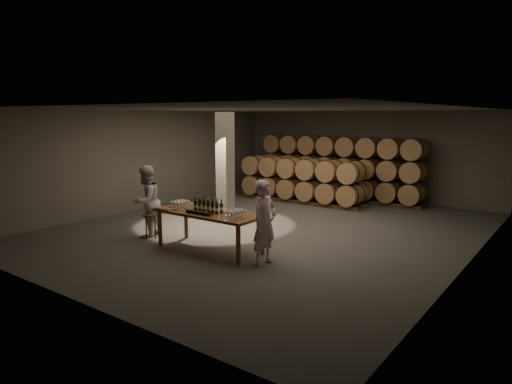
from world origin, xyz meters
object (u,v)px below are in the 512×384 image
Objects in this scene: tasting_table at (209,216)px; bottle_cluster at (208,207)px; notebook_near at (167,209)px; plate at (229,215)px; person_man at (265,223)px; person_woman at (146,201)px; stool at (150,219)px.

bottle_cluster is at bearing -104.40° from tasting_table.
bottle_cluster is 1.00m from notebook_near.
plate is (0.61, -0.03, 0.11)m from tasting_table.
person_man is at bearing 4.65° from notebook_near.
person_man is (1.60, -0.05, -0.13)m from bottle_cluster.
person_woman reaches higher than notebook_near.
person_woman is (-0.23, 0.09, 0.40)m from stool.
person_man is 0.97× the size of person_woman.
notebook_near is at bearing 58.98° from person_woman.
person_man is (1.59, -0.08, 0.08)m from tasting_table.
tasting_table is 0.22m from bottle_cluster.
person_man is at bearing -2.62° from plate.
stool is at bearing 157.84° from notebook_near.
person_man reaches higher than bottle_cluster.
person_man reaches higher than notebook_near.
tasting_table is at bearing 22.49° from notebook_near.
bottle_cluster is at bearing 3.33° from stool.
bottle_cluster is at bearing 21.45° from notebook_near.
tasting_table is at bearing 177.06° from plate.
person_man is (3.46, 0.06, 0.38)m from stool.
tasting_table is 4.22× the size of stool.
bottle_cluster is 1.19× the size of stool.
plate is 1.57m from notebook_near.
person_woman is (-2.10, -0.02, -0.11)m from bottle_cluster.
tasting_table is 2.11m from person_woman.
bottle_cluster is 2.61× the size of plate.
tasting_table is 1.43× the size of person_woman.
stool is 0.47m from person_woman.
stool is (-2.48, -0.10, -0.40)m from plate.
notebook_near is 0.14× the size of person_woman.
person_woman is at bearing -179.83° from plate.
stool is (-1.87, -0.13, -0.29)m from tasting_table.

